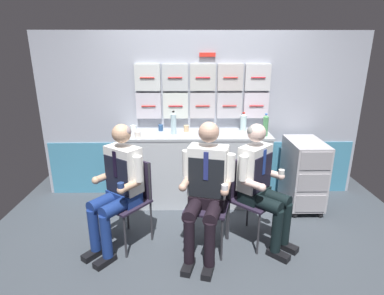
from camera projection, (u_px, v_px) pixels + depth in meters
name	position (u px, v px, depth m)	size (l,w,h in m)	color
ground	(206.00, 253.00, 3.10)	(4.80, 4.80, 0.04)	#383F46
galley_bulkhead	(201.00, 117.00, 4.07)	(4.20, 0.14, 2.15)	#A5AAB9
galley_counter	(196.00, 168.00, 3.99)	(1.85, 0.53, 0.93)	#B2B9BF
service_trolley	(303.00, 172.00, 3.84)	(0.40, 0.65, 0.87)	black
folding_chair_left	(131.00, 192.00, 3.15)	(0.56, 0.56, 0.87)	#2D2D33
crew_member_left	(118.00, 183.00, 2.98)	(0.61, 0.66, 1.27)	black
folding_chair_right	(209.00, 195.00, 3.10)	(0.49, 0.49, 0.87)	#2D2D33
crew_member_right	(206.00, 184.00, 2.89)	(0.53, 0.68, 1.31)	black
folding_chair_by_counter	(247.00, 190.00, 3.20)	(0.57, 0.57, 0.87)	#2D2D33
crew_member_by_counter	(261.00, 181.00, 3.04)	(0.63, 0.62, 1.26)	black
sparkling_bottle_green	(174.00, 123.00, 3.78)	(0.07, 0.07, 0.29)	silver
water_bottle_tall	(243.00, 122.00, 3.97)	(0.08, 0.08, 0.23)	silver
water_bottle_blue_cap	(266.00, 125.00, 3.71)	(0.07, 0.07, 0.27)	#51985E
coffee_cup_spare	(186.00, 128.00, 3.92)	(0.06, 0.06, 0.08)	tan
coffee_cup_white	(138.00, 134.00, 3.68)	(0.07, 0.07, 0.07)	silver
paper_cup_tan	(133.00, 128.00, 3.97)	(0.07, 0.07, 0.07)	white
espresso_cup_small	(161.00, 128.00, 3.96)	(0.06, 0.06, 0.08)	navy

